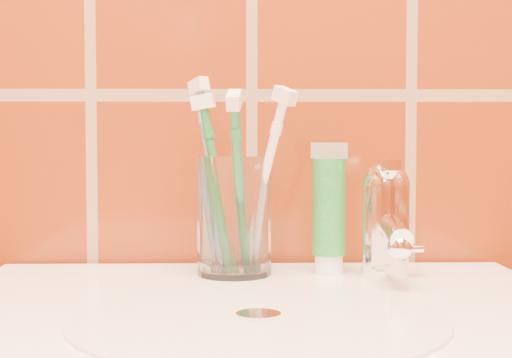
{
  "coord_description": "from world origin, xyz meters",
  "views": [
    {
      "loc": [
        -0.02,
        0.3,
        0.99
      ],
      "look_at": [
        0.0,
        1.08,
        0.95
      ],
      "focal_mm": 55.0,
      "sensor_mm": 36.0,
      "label": 1
    }
  ],
  "objects": [
    {
      "name": "faucet",
      "position": [
        0.14,
        1.09,
        0.91
      ],
      "size": [
        0.05,
        0.11,
        0.12
      ],
      "color": "white",
      "rests_on": "pedestal_sink"
    },
    {
      "name": "toothpaste_tube",
      "position": [
        0.08,
        1.12,
        0.91
      ],
      "size": [
        0.04,
        0.04,
        0.14
      ],
      "rotation": [
        0.0,
        0.0,
        -0.3
      ],
      "color": "white",
      "rests_on": "pedestal_sink"
    },
    {
      "name": "toothbrush_1",
      "position": [
        -0.01,
        1.08,
        0.94
      ],
      "size": [
        0.06,
        0.16,
        0.21
      ],
      "primitive_type": null,
      "rotation": [
        0.39,
        0.0,
        -0.14
      ],
      "color": "#1F763A",
      "rests_on": "glass_tumbler"
    },
    {
      "name": "toothbrush_3",
      "position": [
        -0.04,
        1.13,
        0.95
      ],
      "size": [
        0.11,
        0.13,
        0.22
      ],
      "primitive_type": null,
      "rotation": [
        0.25,
        0.0,
        -2.51
      ],
      "color": "#6883B9",
      "rests_on": "glass_tumbler"
    },
    {
      "name": "toothbrush_2",
      "position": [
        -0.04,
        1.11,
        0.94
      ],
      "size": [
        0.07,
        0.07,
        0.2
      ],
      "primitive_type": null,
      "rotation": [
        0.17,
        0.0,
        -1.77
      ],
      "color": "#1E7234",
      "rests_on": "glass_tumbler"
    },
    {
      "name": "glass_tumbler",
      "position": [
        -0.02,
        1.11,
        0.91
      ],
      "size": [
        0.1,
        0.1,
        0.12
      ],
      "primitive_type": "cylinder",
      "rotation": [
        0.0,
        0.0,
        0.43
      ],
      "color": "white",
      "rests_on": "pedestal_sink"
    },
    {
      "name": "toothbrush_0",
      "position": [
        0.01,
        1.1,
        0.95
      ],
      "size": [
        0.14,
        0.14,
        0.21
      ],
      "primitive_type": null,
      "rotation": [
        0.34,
        0.0,
        0.75
      ],
      "color": "white",
      "rests_on": "glass_tumbler"
    }
  ]
}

